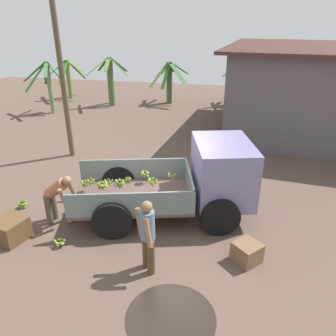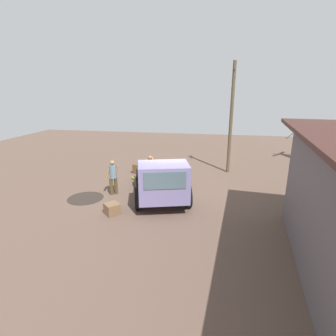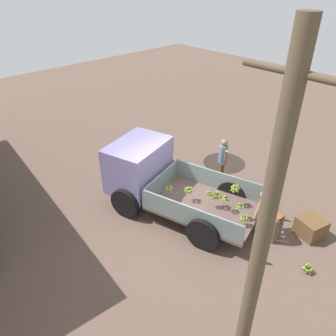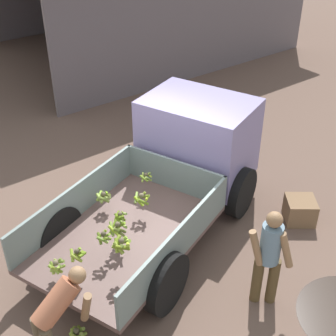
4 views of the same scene
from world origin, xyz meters
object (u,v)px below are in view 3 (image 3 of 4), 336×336
object	(u,v)px
cargo_truck	(152,174)
utility_pole	(253,286)
banana_bunch_on_ground_1	(259,230)
person_worker_loading	(272,214)
banana_bunch_on_ground_2	(271,211)
banana_bunch_on_ground_0	(308,269)
wooden_crate_0	(311,227)
person_foreground_visitor	(223,159)
wooden_crate_1	(167,162)

from	to	relation	value
cargo_truck	utility_pole	world-z (taller)	utility_pole
banana_bunch_on_ground_1	person_worker_loading	bearing A→B (deg)	-163.73
banana_bunch_on_ground_1	banana_bunch_on_ground_2	bearing A→B (deg)	-77.01
banana_bunch_on_ground_0	banana_bunch_on_ground_1	distance (m)	1.64
person_worker_loading	utility_pole	bearing A→B (deg)	116.01
person_worker_loading	banana_bunch_on_ground_2	distance (m)	1.21
cargo_truck	banana_bunch_on_ground_2	xyz separation A→B (m)	(-2.92, -2.17, -0.90)
banana_bunch_on_ground_1	wooden_crate_0	size ratio (longest dim) A/B	0.38
person_foreground_visitor	banana_bunch_on_ground_2	bearing A→B (deg)	-49.57
banana_bunch_on_ground_0	wooden_crate_0	bearing A→B (deg)	-64.65
utility_pole	wooden_crate_1	bearing A→B (deg)	-35.60
person_worker_loading	wooden_crate_0	size ratio (longest dim) A/B	2.01
banana_bunch_on_ground_0	banana_bunch_on_ground_1	xyz separation A→B (m)	(1.61, -0.32, -0.01)
banana_bunch_on_ground_0	banana_bunch_on_ground_2	distance (m)	2.24
utility_pole	wooden_crate_0	distance (m)	5.88
person_worker_loading	banana_bunch_on_ground_1	distance (m)	0.73
banana_bunch_on_ground_1	wooden_crate_1	bearing A→B (deg)	-7.14
banana_bunch_on_ground_2	wooden_crate_1	world-z (taller)	wooden_crate_1
person_foreground_visitor	wooden_crate_1	xyz separation A→B (m)	(1.96, 0.71, -0.68)
utility_pole	wooden_crate_0	xyz separation A→B (m)	(1.07, -5.02, -2.86)
person_worker_loading	banana_bunch_on_ground_0	xyz separation A→B (m)	(-1.36, 0.39, -0.67)
banana_bunch_on_ground_1	wooden_crate_1	xyz separation A→B (m)	(4.34, -0.54, 0.11)
utility_pole	wooden_crate_1	xyz separation A→B (m)	(6.42, -4.59, -2.91)
utility_pole	banana_bunch_on_ground_1	size ratio (longest dim) A/B	24.49
wooden_crate_0	banana_bunch_on_ground_0	bearing A→B (deg)	115.35
person_worker_loading	banana_bunch_on_ground_1	world-z (taller)	person_worker_loading
utility_pole	banana_bunch_on_ground_0	bearing A→B (deg)	-82.90
banana_bunch_on_ground_1	wooden_crate_0	distance (m)	1.40
person_foreground_visitor	person_worker_loading	size ratio (longest dim) A/B	1.22
banana_bunch_on_ground_0	wooden_crate_0	xyz separation A→B (m)	(0.61, -1.29, 0.15)
banana_bunch_on_ground_0	wooden_crate_1	size ratio (longest dim) A/B	0.51
banana_bunch_on_ground_2	banana_bunch_on_ground_1	bearing A→B (deg)	102.99
person_worker_loading	banana_bunch_on_ground_0	size ratio (longest dim) A/B	5.13
cargo_truck	utility_pole	distance (m)	6.31
person_worker_loading	banana_bunch_on_ground_1	xyz separation A→B (m)	(0.25, 0.07, -0.68)
wooden_crate_1	banana_bunch_on_ground_2	bearing A→B (deg)	-174.16
banana_bunch_on_ground_1	banana_bunch_on_ground_2	distance (m)	0.99
cargo_truck	person_foreground_visitor	distance (m)	2.58
utility_pole	wooden_crate_0	bearing A→B (deg)	-77.91
person_worker_loading	cargo_truck	bearing A→B (deg)	22.80
banana_bunch_on_ground_2	wooden_crate_1	xyz separation A→B (m)	(4.12, 0.42, 0.10)
utility_pole	banana_bunch_on_ground_2	size ratio (longest dim) A/B	22.88
wooden_crate_0	person_worker_loading	bearing A→B (deg)	49.97
utility_pole	person_foreground_visitor	distance (m)	7.28
utility_pole	banana_bunch_on_ground_1	xyz separation A→B (m)	(2.08, -4.05, -3.02)
person_worker_loading	banana_bunch_on_ground_0	bearing A→B (deg)	165.97
cargo_truck	person_foreground_visitor	size ratio (longest dim) A/B	2.98
cargo_truck	banana_bunch_on_ground_2	size ratio (longest dim) A/B	17.99
cargo_truck	wooden_crate_0	size ratio (longest dim) A/B	7.28
cargo_truck	banana_bunch_on_ground_1	world-z (taller)	cargo_truck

